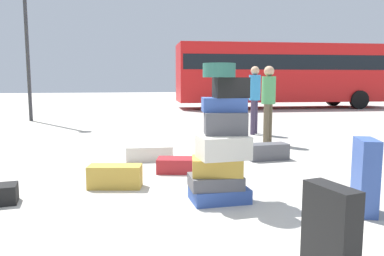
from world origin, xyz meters
TOP-DOWN VIEW (x-y plane):
  - ground_plane at (0.00, 0.00)m, footprint 80.00×80.00m
  - suitcase_tower at (0.48, 0.05)m, footprint 0.72×0.65m
  - suitcase_maroon_upright_blue at (0.23, 1.44)m, footprint 0.74×0.50m
  - suitcase_charcoal_right_side at (1.90, 2.05)m, footprint 0.73×0.35m
  - suitcase_tan_behind_tower at (-0.73, 0.80)m, footprint 0.72×0.41m
  - suitcase_black_foreground_near at (0.83, -1.66)m, footprint 0.26×0.46m
  - suitcase_navy_left_side at (1.83, -0.68)m, footprint 0.30×0.43m
  - suitcase_cream_white_trunk at (-0.15, 2.40)m, footprint 0.82×0.36m
  - person_bearded_onlooker at (2.80, 5.11)m, footprint 0.30×0.30m
  - person_tourist_with_camera at (2.52, 3.55)m, footprint 0.30×0.30m
  - parked_bus at (7.56, 13.73)m, footprint 10.75×3.25m

SIDE VIEW (x-z plane):
  - ground_plane at x=0.00m, z-range 0.00..0.00m
  - suitcase_maroon_upright_blue at x=0.23m, z-range 0.00..0.22m
  - suitcase_cream_white_trunk at x=-0.15m, z-range 0.00..0.25m
  - suitcase_charcoal_right_side at x=1.90m, z-range 0.00..0.28m
  - suitcase_tan_behind_tower at x=-0.73m, z-range 0.00..0.30m
  - suitcase_black_foreground_near at x=0.83m, z-range 0.00..0.63m
  - suitcase_navy_left_side at x=1.83m, z-range 0.00..0.79m
  - suitcase_tower at x=0.48m, z-range -0.13..1.45m
  - person_tourist_with_camera at x=2.52m, z-range 0.17..1.87m
  - person_bearded_onlooker at x=2.80m, z-range 0.17..1.92m
  - parked_bus at x=7.56m, z-range 0.26..3.41m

